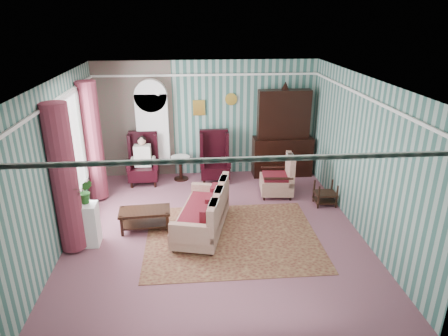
{
  "coord_description": "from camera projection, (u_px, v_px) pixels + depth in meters",
  "views": [
    {
      "loc": [
        -0.4,
        -6.79,
        3.96
      ],
      "look_at": [
        0.22,
        0.6,
        1.06
      ],
      "focal_mm": 32.0,
      "sensor_mm": 36.0,
      "label": 1
    }
  ],
  "objects": [
    {
      "name": "floor",
      "position": [
        215.0,
        230.0,
        7.78
      ],
      "size": [
        6.0,
        6.0,
        0.0
      ],
      "primitive_type": "plane",
      "color": "#8C5161",
      "rests_on": "ground"
    },
    {
      "name": "room_shell",
      "position": [
        179.0,
        129.0,
        7.16
      ],
      "size": [
        5.53,
        6.02,
        2.91
      ],
      "color": "#366258",
      "rests_on": "ground"
    },
    {
      "name": "bookcase",
      "position": [
        153.0,
        135.0,
        9.9
      ],
      "size": [
        0.8,
        0.28,
        2.24
      ],
      "primitive_type": "cube",
      "color": "white",
      "rests_on": "floor"
    },
    {
      "name": "dresser_hutch",
      "position": [
        283.0,
        131.0,
        10.02
      ],
      "size": [
        1.5,
        0.56,
        2.36
      ],
      "primitive_type": "cube",
      "color": "black",
      "rests_on": "floor"
    },
    {
      "name": "wingback_left",
      "position": [
        143.0,
        159.0,
        9.7
      ],
      "size": [
        0.76,
        0.8,
        1.25
      ],
      "primitive_type": "cube",
      "color": "black",
      "rests_on": "floor"
    },
    {
      "name": "wingback_right",
      "position": [
        215.0,
        157.0,
        9.83
      ],
      "size": [
        0.76,
        0.8,
        1.25
      ],
      "primitive_type": "cube",
      "color": "black",
      "rests_on": "floor"
    },
    {
      "name": "seated_woman",
      "position": [
        143.0,
        161.0,
        9.71
      ],
      "size": [
        0.44,
        0.4,
        1.18
      ],
      "primitive_type": null,
      "color": "white",
      "rests_on": "floor"
    },
    {
      "name": "round_side_table",
      "position": [
        181.0,
        168.0,
        10.02
      ],
      "size": [
        0.5,
        0.5,
        0.6
      ],
      "primitive_type": "cylinder",
      "color": "black",
      "rests_on": "floor"
    },
    {
      "name": "nest_table",
      "position": [
        325.0,
        193.0,
        8.71
      ],
      "size": [
        0.45,
        0.38,
        0.54
      ],
      "primitive_type": "cube",
      "color": "black",
      "rests_on": "floor"
    },
    {
      "name": "plant_stand",
      "position": [
        83.0,
        225.0,
        7.16
      ],
      "size": [
        0.55,
        0.35,
        0.8
      ],
      "primitive_type": "cube",
      "color": "white",
      "rests_on": "floor"
    },
    {
      "name": "rug",
      "position": [
        232.0,
        237.0,
        7.52
      ],
      "size": [
        3.2,
        2.6,
        0.01
      ],
      "primitive_type": "cube",
      "color": "#53241B",
      "rests_on": "floor"
    },
    {
      "name": "sofa",
      "position": [
        201.0,
        208.0,
        7.58
      ],
      "size": [
        1.3,
        2.0,
        0.97
      ],
      "primitive_type": "cube",
      "rotation": [
        0.0,
        0.0,
        1.33
      ],
      "color": "beige",
      "rests_on": "floor"
    },
    {
      "name": "floral_armchair",
      "position": [
        277.0,
        177.0,
        9.12
      ],
      "size": [
        0.95,
        0.87,
        0.9
      ],
      "primitive_type": "cube",
      "rotation": [
        0.0,
        0.0,
        1.49
      ],
      "color": "beige",
      "rests_on": "floor"
    },
    {
      "name": "coffee_table",
      "position": [
        145.0,
        220.0,
        7.74
      ],
      "size": [
        1.0,
        0.55,
        0.42
      ],
      "primitive_type": "cube",
      "rotation": [
        0.0,
        0.0,
        0.06
      ],
      "color": "black",
      "rests_on": "floor"
    },
    {
      "name": "potted_plant_a",
      "position": [
        72.0,
        197.0,
        6.8
      ],
      "size": [
        0.41,
        0.36,
        0.44
      ],
      "primitive_type": "imported",
      "rotation": [
        0.0,
        0.0,
        -0.04
      ],
      "color": "#1B531A",
      "rests_on": "plant_stand"
    },
    {
      "name": "potted_plant_b",
      "position": [
        86.0,
        192.0,
        7.0
      ],
      "size": [
        0.27,
        0.23,
        0.45
      ],
      "primitive_type": "imported",
      "rotation": [
        0.0,
        0.0,
        0.14
      ],
      "color": "#1C5A1D",
      "rests_on": "plant_stand"
    },
    {
      "name": "potted_plant_c",
      "position": [
        73.0,
        195.0,
        6.98
      ],
      "size": [
        0.22,
        0.22,
        0.35
      ],
      "primitive_type": "imported",
      "rotation": [
        0.0,
        0.0,
        0.11
      ],
      "color": "#25591B",
      "rests_on": "plant_stand"
    }
  ]
}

